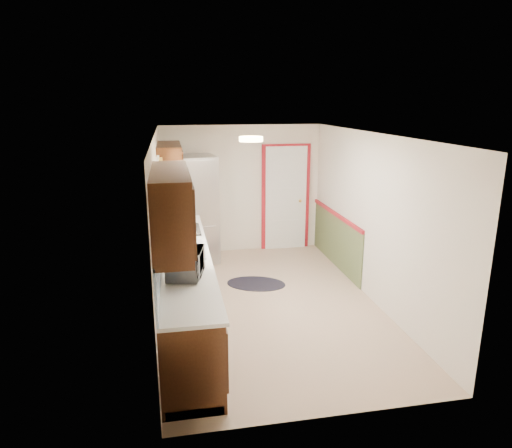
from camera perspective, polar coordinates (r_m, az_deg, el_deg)
name	(u,v)px	position (r m, az deg, el deg)	size (l,w,h in m)	color
room_shell	(270,223)	(6.28, 1.78, 0.14)	(3.20, 5.20, 2.52)	tan
kitchen_run	(181,262)	(5.98, -9.33, -4.76)	(0.63, 4.00, 2.20)	#33190B
back_wall_trim	(296,206)	(8.67, 5.04, 2.20)	(1.12, 2.30, 2.08)	maroon
ceiling_fixture	(251,139)	(5.82, -0.63, 10.58)	(0.30, 0.30, 0.06)	#FFD88C
microwave	(185,261)	(5.11, -8.81, -4.54)	(0.53, 0.29, 0.36)	white
refrigerator	(193,209)	(8.19, -7.87, 1.82)	(0.89, 0.84, 1.91)	#B7B7BC
rug	(256,284)	(7.33, 0.01, -7.46)	(0.94, 0.60, 0.01)	black
cooktop	(182,230)	(6.93, -9.26, -0.74)	(0.54, 0.65, 0.02)	black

